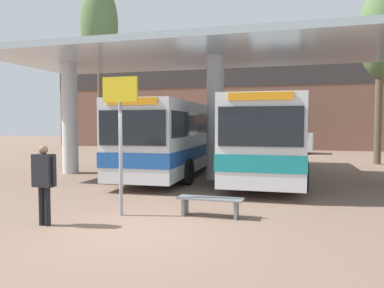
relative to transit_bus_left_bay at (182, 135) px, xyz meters
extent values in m
plane|color=#755B4C|center=(2.05, -9.65, -1.72)|extent=(100.00, 100.00, 0.00)
cube|color=brown|center=(2.05, 16.27, 1.90)|extent=(40.00, 0.50, 7.24)
cube|color=#332D2D|center=(2.05, 16.27, 4.65)|extent=(40.00, 0.58, 1.74)
cylinder|color=silver|center=(-4.66, -2.08, 0.75)|extent=(0.70, 0.70, 4.94)
cylinder|color=silver|center=(2.05, -2.08, 0.75)|extent=(0.70, 0.70, 4.94)
cube|color=#9EB2BC|center=(2.05, -2.08, 3.34)|extent=(18.41, 6.92, 0.24)
cube|color=silver|center=(0.00, 0.01, -0.02)|extent=(2.95, 12.31, 2.76)
cube|color=black|center=(0.00, 0.01, 0.50)|extent=(2.97, 11.82, 0.88)
cube|color=#1E519E|center=(0.00, 0.01, -0.64)|extent=(3.00, 12.35, 0.50)
cube|color=black|center=(0.28, -6.12, 0.39)|extent=(2.21, 0.16, 1.10)
cube|color=orange|center=(0.28, -6.12, 1.22)|extent=(1.68, 0.13, 0.22)
cylinder|color=black|center=(-1.03, -3.83, -1.24)|extent=(0.32, 0.98, 0.97)
cylinder|color=black|center=(1.37, -3.72, -1.24)|extent=(0.32, 0.98, 0.97)
cylinder|color=black|center=(-1.35, 3.31, -1.24)|extent=(0.32, 0.98, 0.97)
cylinder|color=black|center=(1.05, 3.42, -1.24)|extent=(0.32, 0.98, 0.97)
cube|color=silver|center=(4.09, -0.48, 0.02)|extent=(2.86, 11.57, 2.81)
cube|color=black|center=(4.09, -0.48, 0.56)|extent=(2.88, 11.11, 0.90)
cube|color=teal|center=(4.09, -0.48, -0.61)|extent=(2.90, 11.61, 0.51)
cube|color=black|center=(4.24, -6.26, 0.44)|extent=(2.36, 0.12, 1.12)
cube|color=orange|center=(4.24, -6.26, 1.29)|extent=(1.79, 0.10, 0.22)
cylinder|color=black|center=(2.90, -4.08, -1.20)|extent=(0.31, 1.05, 1.04)
cylinder|color=black|center=(5.46, -4.02, -1.20)|extent=(0.31, 1.05, 1.04)
cylinder|color=black|center=(2.73, 2.65, -1.20)|extent=(0.31, 1.05, 1.04)
cylinder|color=black|center=(5.29, 2.71, -1.20)|extent=(0.31, 1.05, 1.04)
cube|color=slate|center=(3.25, -8.09, -1.28)|extent=(1.59, 0.44, 0.04)
cube|color=slate|center=(2.62, -8.09, -1.51)|extent=(0.07, 0.37, 0.42)
cube|color=slate|center=(3.89, -8.09, -1.51)|extent=(0.07, 0.37, 0.42)
cylinder|color=gray|center=(1.13, -8.57, -0.33)|extent=(0.09, 0.09, 2.77)
cube|color=gold|center=(1.13, -8.57, 1.35)|extent=(0.90, 0.06, 0.60)
cylinder|color=black|center=(-0.16, -9.86, -1.29)|extent=(0.13, 0.13, 0.86)
cylinder|color=black|center=(0.00, -9.87, -1.29)|extent=(0.13, 0.13, 0.86)
cube|color=black|center=(-0.08, -9.86, -0.50)|extent=(0.48, 0.29, 0.72)
sphere|color=#89664C|center=(-0.08, -9.86, -0.04)|extent=(0.20, 0.20, 0.20)
cylinder|color=black|center=(-0.36, -9.84, -0.49)|extent=(0.10, 0.10, 0.61)
cylinder|color=black|center=(0.20, -9.88, -0.49)|extent=(0.10, 0.10, 0.61)
cylinder|color=brown|center=(-6.80, 4.38, 1.78)|extent=(0.31, 0.31, 7.00)
ellipsoid|color=#516B3D|center=(-6.80, 4.38, 6.68)|extent=(2.32, 2.32, 5.10)
cylinder|color=brown|center=(9.46, 5.75, 1.20)|extent=(0.39, 0.39, 5.84)
ellipsoid|color=#516B3D|center=(9.46, 5.75, 5.48)|extent=(2.25, 2.25, 4.95)
cube|color=#B2B7BC|center=(4.13, 12.32, -0.85)|extent=(4.49, 2.10, 1.31)
cube|color=#1E2328|center=(4.13, 12.32, 0.14)|extent=(2.52, 1.82, 0.67)
cylinder|color=black|center=(5.54, 13.12, -1.42)|extent=(0.62, 0.26, 0.61)
cylinder|color=black|center=(5.41, 11.33, -1.42)|extent=(0.62, 0.26, 0.61)
cylinder|color=black|center=(2.84, 13.31, -1.42)|extent=(0.62, 0.26, 0.61)
cylinder|color=black|center=(2.71, 11.53, -1.42)|extent=(0.62, 0.26, 0.61)
camera|label=1|loc=(5.28, -16.79, 0.53)|focal=35.00mm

